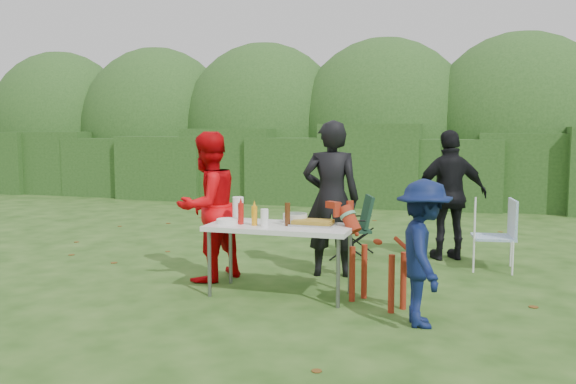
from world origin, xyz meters
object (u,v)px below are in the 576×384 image
(person_red_jacket, at_px, (208,207))
(child, at_px, (423,253))
(person_cook, at_px, (331,199))
(mustard_bottle, at_px, (254,216))
(beer_bottle, at_px, (288,214))
(dog, at_px, (378,257))
(ketchup_bottle, at_px, (241,214))
(folding_table, at_px, (280,230))
(lawn_chair, at_px, (493,234))
(paper_towel_roll, at_px, (238,209))
(person_black_puffy, at_px, (450,195))
(camping_chair, at_px, (352,226))

(person_red_jacket, bearing_deg, child, 91.94)
(person_cook, bearing_deg, mustard_bottle, 51.52)
(person_red_jacket, height_order, beer_bottle, person_red_jacket)
(dog, bearing_deg, ketchup_bottle, 32.04)
(folding_table, height_order, lawn_chair, lawn_chair)
(mustard_bottle, relative_size, paper_towel_roll, 0.77)
(child, distance_m, lawn_chair, 2.53)
(person_black_puffy, distance_m, lawn_chair, 0.82)
(person_cook, height_order, beer_bottle, person_cook)
(person_cook, bearing_deg, camping_chair, -103.76)
(beer_bottle, bearing_deg, person_black_puffy, 57.31)
(folding_table, xyz_separation_m, person_red_jacket, (-0.99, 0.36, 0.16))
(dog, bearing_deg, lawn_chair, -87.79)
(mustard_bottle, bearing_deg, ketchup_bottle, 166.76)
(dog, height_order, lawn_chair, dog)
(camping_chair, bearing_deg, person_cook, 66.98)
(lawn_chair, relative_size, mustard_bottle, 4.43)
(person_cook, bearing_deg, dog, 112.56)
(mustard_bottle, bearing_deg, child, -14.49)
(dog, relative_size, paper_towel_roll, 3.90)
(folding_table, xyz_separation_m, mustard_bottle, (-0.24, -0.11, 0.15))
(lawn_chair, bearing_deg, folding_table, 32.75)
(folding_table, distance_m, person_cook, 1.05)
(folding_table, bearing_deg, person_red_jacket, 160.15)
(person_red_jacket, xyz_separation_m, mustard_bottle, (0.74, -0.47, -0.01))
(folding_table, bearing_deg, person_black_puffy, 55.54)
(person_cook, height_order, dog, person_cook)
(person_cook, distance_m, child, 1.98)
(camping_chair, bearing_deg, child, 92.85)
(mustard_bottle, distance_m, beer_bottle, 0.34)
(child, height_order, camping_chair, child)
(person_cook, height_order, person_red_jacket, person_cook)
(camping_chair, height_order, lawn_chair, lawn_chair)
(person_red_jacket, xyz_separation_m, lawn_chair, (3.13, 1.51, -0.41))
(child, relative_size, dog, 1.28)
(person_red_jacket, bearing_deg, dog, 100.15)
(ketchup_bottle, bearing_deg, child, -14.38)
(child, bearing_deg, beer_bottle, 55.24)
(person_black_puffy, bearing_deg, dog, 52.07)
(person_black_puffy, bearing_deg, child, 63.65)
(ketchup_bottle, bearing_deg, person_black_puffy, 50.10)
(lawn_chair, bearing_deg, person_black_puffy, -48.22)
(person_black_puffy, relative_size, child, 1.32)
(lawn_chair, xyz_separation_m, paper_towel_roll, (-2.67, -1.73, 0.43))
(child, bearing_deg, ketchup_bottle, 61.59)
(person_red_jacket, distance_m, ketchup_bottle, 0.72)
(folding_table, height_order, beer_bottle, beer_bottle)
(dog, relative_size, lawn_chair, 1.14)
(paper_towel_roll, bearing_deg, mustard_bottle, -41.45)
(mustard_bottle, bearing_deg, person_black_puffy, 52.95)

